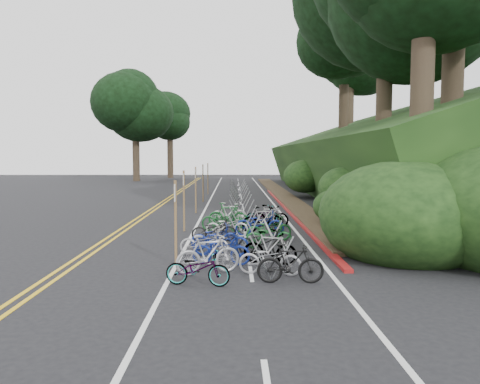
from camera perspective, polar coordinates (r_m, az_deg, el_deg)
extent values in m
plane|color=black|center=(14.71, -11.22, -7.85)|extent=(120.00, 120.00, 0.00)
cube|color=gold|center=(24.79, -11.94, -2.81)|extent=(0.12, 80.00, 0.01)
cube|color=gold|center=(24.74, -11.26, -2.81)|extent=(0.12, 80.00, 0.01)
cube|color=silver|center=(24.38, -4.65, -2.84)|extent=(0.12, 80.00, 0.01)
cube|color=silver|center=(24.46, 5.22, -2.82)|extent=(0.12, 80.00, 0.01)
cube|color=silver|center=(12.53, 1.36, -9.93)|extent=(0.10, 1.60, 0.01)
cube|color=silver|center=(18.40, 0.65, -5.25)|extent=(0.10, 1.60, 0.01)
cube|color=silver|center=(24.33, 0.29, -2.85)|extent=(0.10, 1.60, 0.01)
cube|color=silver|center=(30.29, 0.08, -1.38)|extent=(0.10, 1.60, 0.01)
cube|color=silver|center=(36.26, -0.07, -0.40)|extent=(0.10, 1.60, 0.01)
cube|color=silver|center=(42.24, -0.17, 0.30)|extent=(0.10, 1.60, 0.01)
cube|color=silver|center=(48.23, -0.25, 0.83)|extent=(0.10, 1.60, 0.01)
cube|color=maroon|center=(26.48, 5.85, -2.16)|extent=(0.25, 28.00, 0.10)
cube|color=black|center=(37.72, 15.97, 3.87)|extent=(12.32, 44.00, 9.11)
cube|color=#382819|center=(36.45, 5.13, -0.28)|extent=(1.40, 44.00, 0.16)
ellipsoid|color=#284C19|center=(17.85, 14.03, -2.33)|extent=(2.00, 2.80, 1.60)
ellipsoid|color=#284C19|center=(22.82, 12.79, 0.45)|extent=(2.60, 3.64, 2.08)
ellipsoid|color=#284C19|center=(28.90, 12.33, 2.17)|extent=(2.20, 3.08, 1.76)
ellipsoid|color=#284C19|center=(34.55, 7.80, 1.89)|extent=(3.00, 4.20, 2.40)
ellipsoid|color=#284C19|center=(40.58, 7.51, 2.52)|extent=(2.40, 3.36, 1.92)
ellipsoid|color=#284C19|center=(44.71, 8.43, 3.57)|extent=(2.80, 3.92, 2.24)
ellipsoid|color=#284C19|center=(20.71, 11.37, -1.74)|extent=(1.80, 2.52, 1.44)
ellipsoid|color=#284C19|center=(32.96, 12.13, 3.52)|extent=(3.20, 4.48, 2.56)
ellipsoid|color=black|center=(15.70, 19.20, -2.75)|extent=(5.28, 6.16, 3.52)
cylinder|color=#2D2319|center=(18.48, 21.19, 7.67)|extent=(0.82, 0.82, 6.08)
cylinder|color=#2D2319|center=(22.46, 24.50, 12.87)|extent=(0.90, 0.90, 7.48)
cylinder|color=#2D2319|center=(27.58, 17.14, 10.33)|extent=(0.87, 0.87, 7.02)
cylinder|color=#2D2319|center=(36.04, 17.06, 10.79)|extent=(0.92, 0.92, 7.95)
cylinder|color=#2D2319|center=(43.36, 12.48, 8.33)|extent=(0.85, 0.85, 6.55)
ellipsoid|color=black|center=(44.16, 12.62, 15.98)|extent=(8.73, 8.73, 8.29)
cylinder|color=#2D2319|center=(51.79, 13.18, 8.98)|extent=(0.90, 0.90, 7.48)
ellipsoid|color=black|center=(52.78, 13.32, 16.43)|extent=(10.39, 10.39, 9.87)
cylinder|color=#2D2319|center=(57.32, -12.55, 4.35)|extent=(0.82, 0.82, 6.08)
ellipsoid|color=black|center=(57.58, -12.65, 9.86)|extent=(8.32, 8.32, 7.90)
cylinder|color=#2D2319|center=(64.70, -8.50, 4.21)|extent=(0.80, 0.80, 5.61)
ellipsoid|color=black|center=(64.87, -8.55, 8.62)|extent=(7.28, 7.28, 6.91)
cylinder|color=gray|center=(13.11, 3.39, -4.29)|extent=(0.05, 3.03, 0.05)
cylinder|color=gray|center=(11.81, 2.51, -8.04)|extent=(0.57, 0.04, 1.11)
cylinder|color=gray|center=(11.86, 5.24, -8.01)|extent=(0.57, 0.04, 1.11)
cylinder|color=gray|center=(14.58, 1.87, -5.62)|extent=(0.57, 0.04, 1.11)
cylinder|color=gray|center=(14.62, 4.07, -5.60)|extent=(0.57, 0.04, 1.11)
cylinder|color=gray|center=(17.24, 0.41, -2.06)|extent=(0.05, 3.00, 0.05)
cylinder|color=gray|center=(15.93, -0.50, -4.70)|extent=(0.58, 0.04, 1.13)
cylinder|color=gray|center=(15.94, 1.52, -4.70)|extent=(0.58, 0.04, 1.13)
cylinder|color=gray|center=(18.70, -0.54, -3.32)|extent=(0.58, 0.04, 1.13)
cylinder|color=gray|center=(18.71, 1.17, -3.32)|extent=(0.58, 0.04, 1.13)
cylinder|color=gray|center=(22.22, 0.14, -0.58)|extent=(0.05, 3.00, 0.05)
cylinder|color=gray|center=(20.88, -0.57, -2.49)|extent=(0.58, 0.04, 1.13)
cylinder|color=gray|center=(20.89, 0.97, -2.49)|extent=(0.58, 0.04, 1.13)
cylinder|color=gray|center=(23.66, -0.60, -1.66)|extent=(0.58, 0.04, 1.13)
cylinder|color=gray|center=(23.67, 0.76, -1.66)|extent=(0.58, 0.04, 1.13)
cylinder|color=gray|center=(27.20, -0.04, 0.36)|extent=(0.05, 3.00, 0.05)
cylinder|color=gray|center=(25.85, -0.62, -1.13)|extent=(0.58, 0.04, 1.13)
cylinder|color=gray|center=(25.86, 0.63, -1.13)|extent=(0.58, 0.04, 1.13)
cylinder|color=gray|center=(28.64, -0.63, -0.58)|extent=(0.58, 0.04, 1.13)
cylinder|color=gray|center=(28.65, 0.49, -0.58)|extent=(0.58, 0.04, 1.13)
cylinder|color=gray|center=(32.19, -0.15, 1.01)|extent=(0.05, 3.00, 0.05)
cylinder|color=gray|center=(30.83, -0.65, -0.21)|extent=(0.58, 0.04, 1.13)
cylinder|color=gray|center=(30.84, 0.39, -0.21)|extent=(0.58, 0.04, 1.13)
cylinder|color=gray|center=(33.62, -0.66, 0.18)|extent=(0.58, 0.04, 1.13)
cylinder|color=gray|center=(33.63, 0.30, 0.18)|extent=(0.58, 0.04, 1.13)
cylinder|color=gray|center=(37.18, -0.24, 1.49)|extent=(0.05, 3.00, 0.05)
cylinder|color=gray|center=(35.82, -0.67, 0.45)|extent=(0.58, 0.04, 1.13)
cylinder|color=gray|center=(35.82, 0.23, 0.45)|extent=(0.58, 0.04, 1.13)
cylinder|color=gray|center=(38.61, -0.68, 0.75)|extent=(0.58, 0.04, 1.13)
cylinder|color=gray|center=(38.62, 0.15, 0.75)|extent=(0.58, 0.04, 1.13)
cylinder|color=brown|center=(13.52, -7.86, -3.69)|extent=(0.08, 0.08, 2.42)
cube|color=silver|center=(13.43, -7.90, -0.07)|extent=(0.02, 0.40, 0.50)
cylinder|color=brown|center=(19.33, -6.85, -1.08)|extent=(0.08, 0.08, 2.50)
cube|color=silver|center=(19.26, -6.88, 1.58)|extent=(0.02, 0.40, 0.50)
cylinder|color=brown|center=(25.28, -5.42, 0.25)|extent=(0.08, 0.08, 2.50)
cube|color=silver|center=(25.23, -5.44, 2.29)|extent=(0.02, 0.40, 0.50)
cylinder|color=brown|center=(31.25, -4.54, 1.08)|extent=(0.08, 0.08, 2.50)
cube|color=silver|center=(31.21, -4.55, 2.73)|extent=(0.02, 0.40, 0.50)
cylinder|color=brown|center=(37.23, -3.94, 1.64)|extent=(0.08, 0.08, 2.50)
cube|color=silver|center=(37.19, -3.95, 3.02)|extent=(0.02, 0.40, 0.50)
imported|color=#9E9EA3|center=(14.70, -4.38, -6.15)|extent=(0.80, 1.63, 0.82)
imported|color=slate|center=(11.40, -5.17, -9.27)|extent=(0.85, 1.66, 0.83)
imported|color=black|center=(11.60, 6.16, -8.66)|extent=(0.55, 1.66, 0.98)
imported|color=#9E9EA3|center=(12.41, -3.90, -7.59)|extent=(1.09, 1.82, 1.06)
imported|color=#9E9EA3|center=(12.35, 3.67, -8.11)|extent=(0.90, 1.73, 0.87)
imported|color=navy|center=(13.44, -2.33, -7.03)|extent=(0.82, 1.74, 0.88)
imported|color=slate|center=(13.53, 3.67, -6.80)|extent=(0.92, 1.64, 0.95)
imported|color=navy|center=(14.69, -2.33, -5.96)|extent=(0.66, 1.76, 0.91)
imported|color=black|center=(14.63, 2.90, -6.14)|extent=(0.96, 1.71, 0.85)
imported|color=navy|center=(15.59, -3.11, -5.48)|extent=(0.98, 1.70, 0.84)
imported|color=#144C1E|center=(15.85, 3.55, -5.32)|extent=(0.72, 1.65, 0.84)
imported|color=black|center=(17.03, -3.20, -4.61)|extent=(0.78, 1.69, 0.85)
imported|color=#144C1E|center=(17.01, 3.54, -4.49)|extent=(1.19, 1.88, 0.93)
imported|color=beige|center=(17.94, -1.59, -4.14)|extent=(0.58, 1.63, 0.85)
imported|color=navy|center=(18.10, 2.42, -3.85)|extent=(0.72, 1.90, 0.99)
imported|color=#144C1E|center=(19.09, -2.13, -3.44)|extent=(1.21, 1.95, 0.97)
imported|color=slate|center=(18.99, 2.78, -3.36)|extent=(0.94, 1.82, 1.05)
imported|color=#144C1E|center=(20.13, -1.48, -2.87)|extent=(0.97, 1.86, 1.07)
imported|color=slate|center=(20.37, 3.66, -2.93)|extent=(0.70, 1.67, 0.98)
imported|color=beige|center=(21.10, -1.38, -2.62)|extent=(0.85, 1.74, 1.01)
imported|color=slate|center=(21.30, 2.69, -2.79)|extent=(1.07, 1.68, 0.83)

